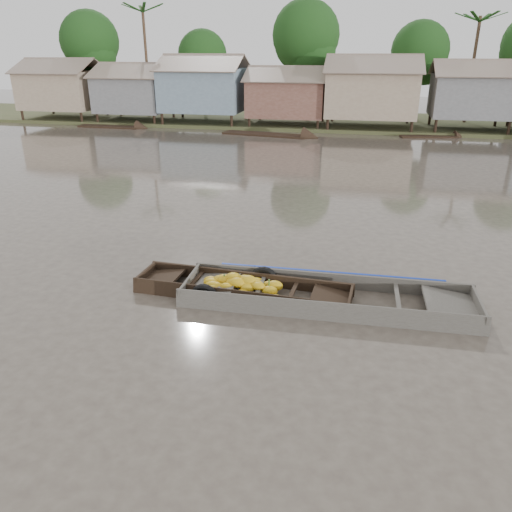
# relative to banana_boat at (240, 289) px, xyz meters

# --- Properties ---
(ground) EXTENTS (120.00, 120.00, 0.00)m
(ground) POSITION_rel_banana_boat_xyz_m (0.43, -0.51, -0.15)
(ground) COLOR #473E36
(ground) RESTS_ON ground
(riverbank) EXTENTS (120.00, 12.47, 10.22)m
(riverbank) POSITION_rel_banana_boat_xyz_m (3.46, 31.35, 2.92)
(riverbank) COLOR #384723
(riverbank) RESTS_ON ground
(banana_boat) EXTENTS (5.48, 1.58, 0.78)m
(banana_boat) POSITION_rel_banana_boat_xyz_m (0.00, 0.00, 0.00)
(banana_boat) COLOR black
(banana_boat) RESTS_ON ground
(viewer_boat) EXTENTS (7.06, 2.00, 0.57)m
(viewer_boat) POSITION_rel_banana_boat_xyz_m (2.18, 0.01, -0.10)
(viewer_boat) COLOR #403C36
(viewer_boat) RESTS_ON ground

